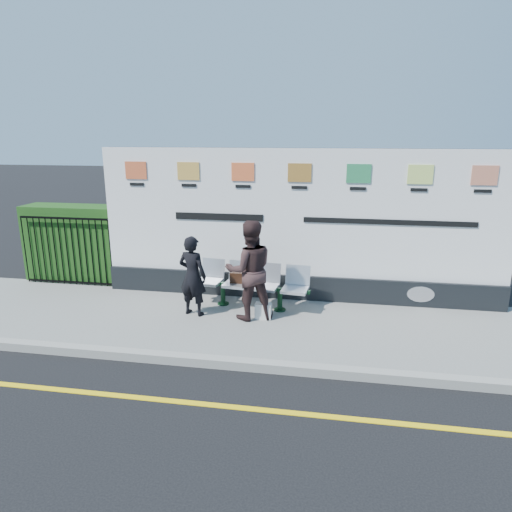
{
  "coord_description": "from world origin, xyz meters",
  "views": [
    {
      "loc": [
        1.15,
        -5.01,
        3.42
      ],
      "look_at": [
        -0.18,
        2.82,
        1.25
      ],
      "focal_mm": 32.0,
      "sensor_mm": 36.0,
      "label": 1
    }
  ],
  "objects_px": {
    "woman_left": "(193,276)",
    "bench": "(251,296)",
    "woman_right": "(250,270)",
    "billboard": "(298,236)"
  },
  "relations": [
    {
      "from": "bench",
      "to": "woman_left",
      "type": "xyz_separation_m",
      "value": [
        -0.99,
        -0.52,
        0.51
      ]
    },
    {
      "from": "woman_right",
      "to": "billboard",
      "type": "bearing_deg",
      "value": -143.04
    },
    {
      "from": "bench",
      "to": "woman_left",
      "type": "relative_size",
      "value": 1.46
    },
    {
      "from": "woman_left",
      "to": "woman_right",
      "type": "xyz_separation_m",
      "value": [
        1.06,
        0.01,
        0.16
      ]
    },
    {
      "from": "woman_left",
      "to": "bench",
      "type": "bearing_deg",
      "value": -138.6
    },
    {
      "from": "woman_left",
      "to": "woman_right",
      "type": "relative_size",
      "value": 0.83
    },
    {
      "from": "bench",
      "to": "woman_left",
      "type": "height_order",
      "value": "woman_left"
    },
    {
      "from": "billboard",
      "to": "bench",
      "type": "xyz_separation_m",
      "value": [
        -0.84,
        -0.69,
        -1.06
      ]
    },
    {
      "from": "billboard",
      "to": "woman_right",
      "type": "height_order",
      "value": "billboard"
    },
    {
      "from": "woman_left",
      "to": "woman_right",
      "type": "distance_m",
      "value": 1.07
    }
  ]
}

